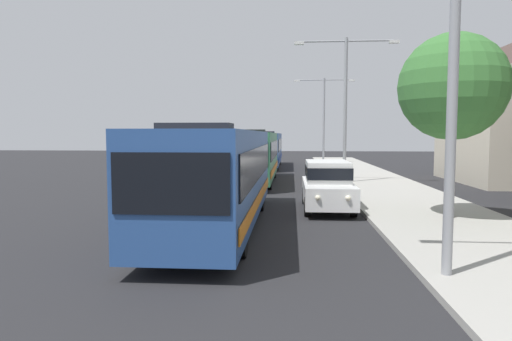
% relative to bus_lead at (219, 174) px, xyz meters
% --- Properties ---
extents(bus_lead, '(2.58, 11.39, 3.21)m').
position_rel_bus_lead_xyz_m(bus_lead, '(0.00, 0.00, 0.00)').
color(bus_lead, '#284C8C').
rests_on(bus_lead, ground_plane).
extents(bus_second_in_line, '(2.58, 11.10, 3.21)m').
position_rel_bus_lead_xyz_m(bus_second_in_line, '(-0.00, 13.39, -0.00)').
color(bus_second_in_line, '#33724C').
rests_on(bus_second_in_line, ground_plane).
extents(bus_middle, '(2.58, 12.13, 3.21)m').
position_rel_bus_lead_xyz_m(bus_middle, '(0.00, 26.67, 0.00)').
color(bus_middle, '#284C8C').
rests_on(bus_middle, ground_plane).
extents(white_suv, '(1.86, 4.85, 1.90)m').
position_rel_bus_lead_xyz_m(white_suv, '(3.70, 3.65, -0.66)').
color(white_suv, white).
rests_on(white_suv, ground_plane).
extents(box_truck_oncoming, '(2.35, 7.26, 3.15)m').
position_rel_bus_lead_xyz_m(box_truck_oncoming, '(-3.30, 23.67, 0.01)').
color(box_truck_oncoming, black).
rests_on(box_truck_oncoming, ground_plane).
extents(streetlamp_near, '(5.94, 0.28, 8.31)m').
position_rel_bus_lead_xyz_m(streetlamp_near, '(5.40, -4.97, 3.55)').
color(streetlamp_near, gray).
rests_on(streetlamp_near, sidewalk).
extents(streetlamp_mid, '(5.97, 0.28, 8.36)m').
position_rel_bus_lead_xyz_m(streetlamp_mid, '(5.40, 12.73, 3.58)').
color(streetlamp_mid, gray).
rests_on(streetlamp_mid, sidewalk).
extents(streetlamp_far, '(5.83, 0.28, 8.27)m').
position_rel_bus_lead_xyz_m(streetlamp_far, '(5.40, 30.43, 3.52)').
color(streetlamp_far, gray).
rests_on(streetlamp_far, sidewalk).
extents(roadside_tree, '(3.52, 3.52, 6.12)m').
position_rel_bus_lead_xyz_m(roadside_tree, '(7.58, 1.44, 2.80)').
color(roadside_tree, '#4C3823').
rests_on(roadside_tree, sidewalk).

